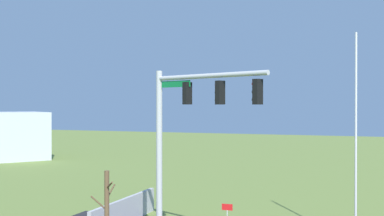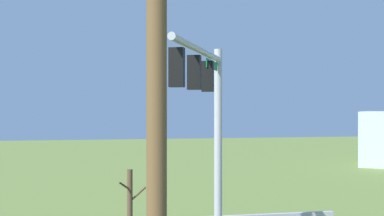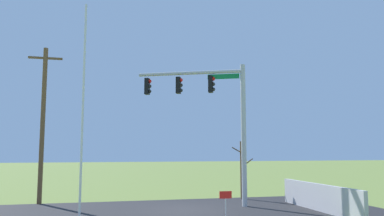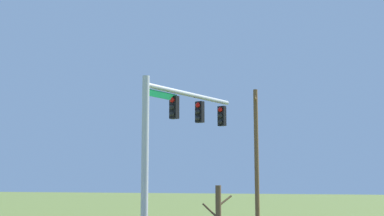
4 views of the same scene
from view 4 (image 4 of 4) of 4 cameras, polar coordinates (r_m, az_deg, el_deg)
name	(u,v)px [view 4 (image 4 of 4)]	position (r m, az deg, el deg)	size (l,w,h in m)	color
signal_mast	(172,138)	(20.20, -2.39, -3.50)	(5.70, 2.76, 7.79)	#B2B5BA
flagpole	(142,160)	(27.72, -5.84, -6.09)	(0.10, 0.10, 9.49)	silver
utility_pole	(257,162)	(29.08, 7.57, -6.29)	(1.90, 0.26, 9.00)	brown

